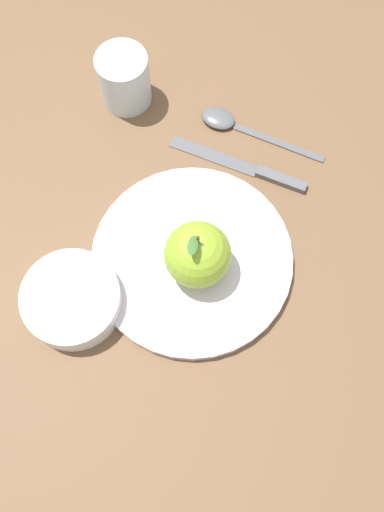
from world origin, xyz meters
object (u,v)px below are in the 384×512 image
object	(u,v)px
cup	(124,77)
knife	(250,169)
apple	(194,253)
spoon	(232,124)
dinner_plate	(192,259)
side_bowl	(72,299)

from	to	relation	value
cup	knife	xyz separation A→B (m)	(0.00, 0.21, -0.04)
apple	spoon	bearing A→B (deg)	-160.72
spoon	knife	bearing A→B (deg)	51.61
cup	apple	bearing A→B (deg)	53.84
apple	spoon	distance (m)	0.22
dinner_plate	spoon	size ratio (longest dim) A/B	1.40
apple	cup	xyz separation A→B (m)	(-0.16, -0.22, -0.01)
apple	knife	size ratio (longest dim) A/B	0.49
dinner_plate	side_bowl	xyz separation A→B (m)	(0.13, -0.09, 0.01)
side_bowl	cup	bearing A→B (deg)	-156.33
apple	knife	distance (m)	0.17
apple	side_bowl	xyz separation A→B (m)	(0.12, -0.10, -0.03)
apple	cup	world-z (taller)	apple
side_bowl	knife	bearing A→B (deg)	163.54
side_bowl	cup	world-z (taller)	cup
dinner_plate	spoon	xyz separation A→B (m)	(-0.20, -0.06, -0.00)
apple	spoon	size ratio (longest dim) A/B	0.53
apple	spoon	world-z (taller)	apple
knife	apple	bearing A→B (deg)	5.19
dinner_plate	apple	bearing A→B (deg)	51.37
cup	dinner_plate	bearing A→B (deg)	53.92
cup	side_bowl	bearing A→B (deg)	23.67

